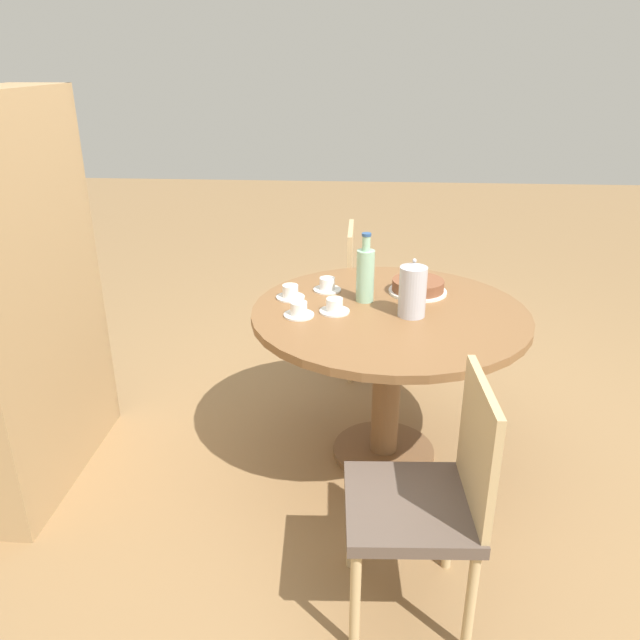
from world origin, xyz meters
The scene contains 12 objects.
ground_plane centered at (0.00, 0.00, 0.00)m, with size 14.00×14.00×0.00m, color #937047.
dining_table centered at (0.00, 0.00, 0.60)m, with size 1.21×1.21×0.75m.
chair_a centered at (-0.89, -0.11, 0.47)m, with size 0.44×0.44×0.88m.
chair_b centered at (0.90, 0.06, 0.47)m, with size 0.42×0.42×0.88m.
bookshelf centered at (-0.23, 1.51, 0.80)m, with size 0.95×0.28×1.67m.
coffee_pot centered at (-0.05, -0.09, 0.87)m, with size 0.12×0.12×0.25m.
water_bottle centered at (0.11, 0.11, 0.88)m, with size 0.08×0.08×0.31m.
cake_main centered at (0.23, -0.14, 0.78)m, with size 0.27×0.27×0.06m.
cup_a centered at (0.12, 0.45, 0.78)m, with size 0.13×0.13×0.06m.
cup_b centered at (-0.04, 0.24, 0.78)m, with size 0.13×0.13×0.06m.
cup_c centered at (-0.09, 0.39, 0.78)m, with size 0.13×0.13×0.06m.
cup_d centered at (0.23, 0.29, 0.78)m, with size 0.13×0.13×0.06m.
Camera 1 is at (-2.54, 0.13, 1.78)m, focal length 35.00 mm.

